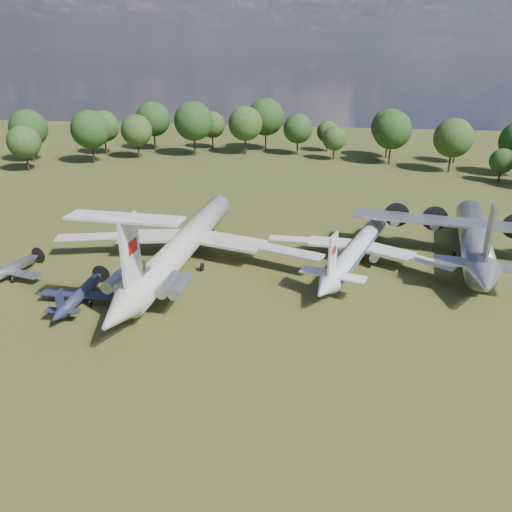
% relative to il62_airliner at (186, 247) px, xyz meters
% --- Properties ---
extents(ground, '(300.00, 300.00, 0.00)m').
position_rel_il62_airliner_xyz_m(ground, '(4.23, -3.89, -2.67)').
color(ground, '#2B4316').
rests_on(ground, ground).
extents(il62_airliner, '(44.45, 56.42, 5.34)m').
position_rel_il62_airliner_xyz_m(il62_airliner, '(0.00, 0.00, 0.00)').
color(il62_airliner, '#B3B3AF').
rests_on(il62_airliner, ground).
extents(tu104_jet, '(38.81, 45.17, 3.84)m').
position_rel_il62_airliner_xyz_m(tu104_jet, '(25.92, 4.23, -0.75)').
color(tu104_jet, silver).
rests_on(tu104_jet, ground).
extents(an12_transport, '(44.07, 47.66, 5.51)m').
position_rel_il62_airliner_xyz_m(an12_transport, '(43.85, 8.68, 0.08)').
color(an12_transport, '#ABAEB3').
rests_on(an12_transport, ground).
extents(small_prop_west, '(11.11, 14.96, 2.16)m').
position_rel_il62_airliner_xyz_m(small_prop_west, '(-9.80, -14.95, -1.59)').
color(small_prop_west, black).
rests_on(small_prop_west, ground).
extents(small_prop_northwest, '(13.40, 16.44, 2.14)m').
position_rel_il62_airliner_xyz_m(small_prop_northwest, '(-23.65, -9.72, -1.60)').
color(small_prop_northwest, '#A6A8AE').
rests_on(small_prop_northwest, ground).
extents(person_on_il62, '(0.70, 0.61, 1.61)m').
position_rel_il62_airliner_xyz_m(person_on_il62, '(-0.71, -14.95, 3.48)').
color(person_on_il62, olive).
rests_on(person_on_il62, il62_airliner).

